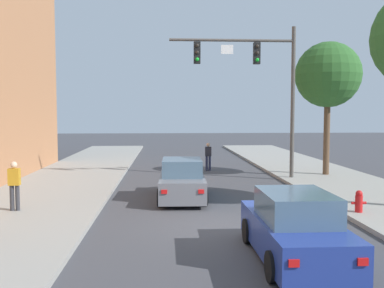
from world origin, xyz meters
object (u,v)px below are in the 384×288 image
car_following_blue (294,229)px  fire_hydrant (359,201)px  street_tree_second (328,75)px  pedestrian_crossing_road (208,155)px  pedestrian_sidewalk_left_walker (14,183)px  traffic_signal_mast (259,74)px  car_lead_grey (182,181)px

car_following_blue → fire_hydrant: car_following_blue is taller
street_tree_second → pedestrian_crossing_road: bearing=153.5°
car_following_blue → street_tree_second: size_ratio=0.61×
pedestrian_sidewalk_left_walker → fire_hydrant: (11.30, -0.94, -0.56)m
pedestrian_sidewalk_left_walker → pedestrian_crossing_road: (7.52, 10.58, -0.15)m
traffic_signal_mast → pedestrian_crossing_road: (-2.10, 3.87, -4.41)m
traffic_signal_mast → street_tree_second: (3.87, 0.89, 0.03)m
car_lead_grey → pedestrian_crossing_road: pedestrian_crossing_road is taller
traffic_signal_mast → pedestrian_sidewalk_left_walker: bearing=-145.1°
fire_hydrant → street_tree_second: bearing=75.7°
car_lead_grey → car_following_blue: bearing=-72.2°
car_lead_grey → pedestrian_crossing_road: (1.87, 8.31, 0.19)m
car_lead_grey → car_following_blue: 7.50m
pedestrian_sidewalk_left_walker → car_lead_grey: bearing=22.0°
car_following_blue → traffic_signal_mast: bearing=81.8°
fire_hydrant → street_tree_second: size_ratio=0.10×
car_lead_grey → street_tree_second: 10.55m
pedestrian_sidewalk_left_walker → pedestrian_crossing_road: bearing=54.6°
car_lead_grey → pedestrian_crossing_road: size_ratio=2.61×
street_tree_second → pedestrian_sidewalk_left_walker: bearing=-150.6°
pedestrian_crossing_road → pedestrian_sidewalk_left_walker: bearing=-125.4°
car_lead_grey → car_following_blue: (2.30, -7.14, 0.00)m
traffic_signal_mast → pedestrian_sidewalk_left_walker: traffic_signal_mast is taller
traffic_signal_mast → pedestrian_sidewalk_left_walker: size_ratio=4.57×
car_following_blue → pedestrian_sidewalk_left_walker: bearing=148.5°
street_tree_second → traffic_signal_mast: bearing=-167.0°
car_lead_grey → fire_hydrant: bearing=-29.6°
car_lead_grey → pedestrian_crossing_road: 8.52m
traffic_signal_mast → car_lead_grey: bearing=-131.8°
traffic_signal_mast → pedestrian_crossing_road: 6.23m
fire_hydrant → pedestrian_sidewalk_left_walker: bearing=175.3°
pedestrian_crossing_road → traffic_signal_mast: bearing=-61.5°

